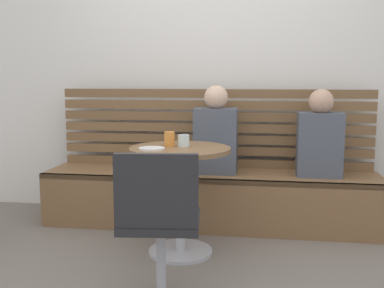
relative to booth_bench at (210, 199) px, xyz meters
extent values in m
cube|color=silver|center=(0.00, 0.44, 1.23)|extent=(5.20, 0.10, 2.90)
cube|color=brown|center=(0.00, 0.00, 0.00)|extent=(2.70, 0.52, 0.44)
cube|color=brown|center=(0.00, -0.24, 0.20)|extent=(2.70, 0.04, 0.04)
cube|color=brown|center=(0.00, 0.24, 0.26)|extent=(2.65, 0.04, 0.07)
cube|color=brown|center=(0.00, 0.24, 0.36)|extent=(2.65, 0.04, 0.07)
cube|color=brown|center=(0.00, 0.24, 0.46)|extent=(2.65, 0.04, 0.07)
cube|color=brown|center=(0.00, 0.24, 0.56)|extent=(2.65, 0.04, 0.07)
cube|color=brown|center=(0.00, 0.24, 0.66)|extent=(2.65, 0.04, 0.07)
cube|color=brown|center=(0.00, 0.24, 0.75)|extent=(2.65, 0.04, 0.07)
cube|color=brown|center=(0.00, 0.24, 0.85)|extent=(2.65, 0.04, 0.07)
cylinder|color=#ADADB2|center=(-0.13, -0.64, -0.21)|extent=(0.44, 0.44, 0.02)
cylinder|color=#ADADB2|center=(-0.13, -0.64, 0.15)|extent=(0.07, 0.07, 0.69)
cylinder|color=brown|center=(-0.13, -0.64, 0.50)|extent=(0.68, 0.68, 0.03)
cylinder|color=#ADADB2|center=(-0.10, -1.39, 0.00)|extent=(0.05, 0.05, 0.45)
cube|color=#232326|center=(-0.10, -1.39, 0.25)|extent=(0.44, 0.44, 0.04)
cube|color=#232326|center=(-0.08, -1.56, 0.45)|extent=(0.40, 0.08, 0.36)
cube|color=#4C515B|center=(0.05, 0.00, 0.48)|extent=(0.34, 0.22, 0.52)
sphere|color=#DBB293|center=(0.05, 0.00, 0.83)|extent=(0.19, 0.19, 0.19)
cube|color=#4C515B|center=(0.86, 0.01, 0.47)|extent=(0.34, 0.22, 0.50)
sphere|color=tan|center=(0.86, 0.01, 0.80)|extent=(0.19, 0.19, 0.19)
cylinder|color=orange|center=(-0.21, -0.60, 0.57)|extent=(0.07, 0.07, 0.10)
cylinder|color=silver|center=(-0.11, -0.59, 0.56)|extent=(0.08, 0.08, 0.08)
cylinder|color=white|center=(-0.30, -0.75, 0.52)|extent=(0.17, 0.17, 0.01)
camera|label=1|loc=(0.40, -3.59, 0.97)|focal=42.44mm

